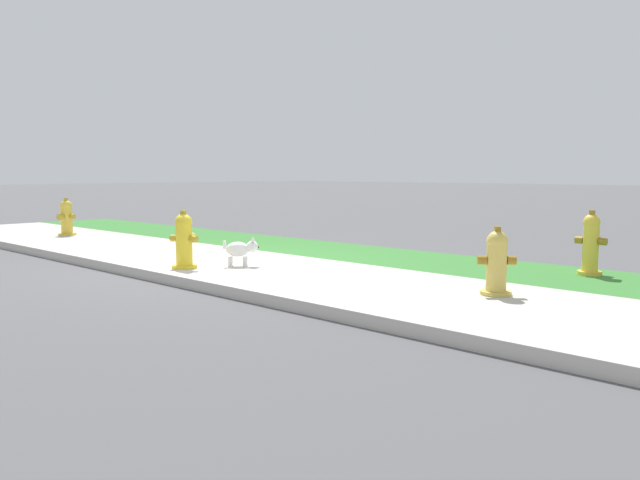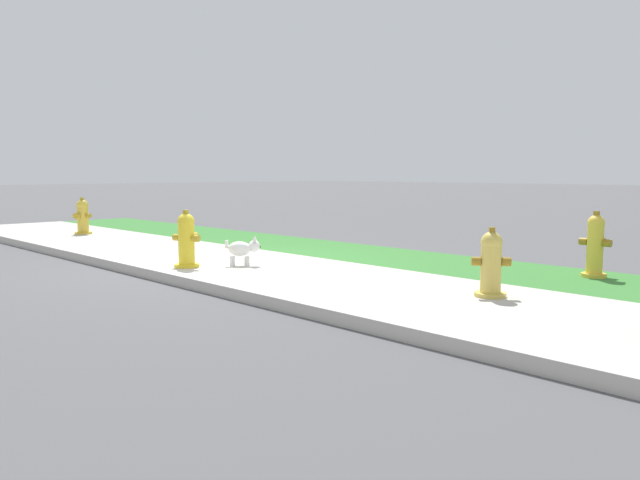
{
  "view_description": "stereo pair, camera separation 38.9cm",
  "coord_description": "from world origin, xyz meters",
  "px_view_note": "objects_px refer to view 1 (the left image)",
  "views": [
    {
      "loc": [
        6.7,
        -5.26,
        1.25
      ],
      "look_at": [
        1.35,
        0.45,
        0.4
      ],
      "focal_mm": 35.0,
      "sensor_mm": 36.0,
      "label": 1
    },
    {
      "loc": [
        6.98,
        -4.99,
        1.25
      ],
      "look_at": [
        1.35,
        0.45,
        0.4
      ],
      "focal_mm": 35.0,
      "sensor_mm": 36.0,
      "label": 2
    }
  ],
  "objects_px": {
    "fire_hydrant_near_corner": "(591,244)",
    "fire_hydrant_by_grass_verge": "(184,241)",
    "fire_hydrant_across_street": "(66,218)",
    "small_white_dog": "(241,250)",
    "fire_hydrant_far_end": "(496,263)"
  },
  "relations": [
    {
      "from": "fire_hydrant_near_corner",
      "to": "fire_hydrant_by_grass_verge",
      "type": "relative_size",
      "value": 1.04
    },
    {
      "from": "fire_hydrant_across_street",
      "to": "small_white_dog",
      "type": "height_order",
      "value": "fire_hydrant_across_street"
    },
    {
      "from": "fire_hydrant_far_end",
      "to": "fire_hydrant_by_grass_verge",
      "type": "relative_size",
      "value": 0.93
    },
    {
      "from": "fire_hydrant_far_end",
      "to": "fire_hydrant_near_corner",
      "type": "height_order",
      "value": "fire_hydrant_near_corner"
    },
    {
      "from": "fire_hydrant_far_end",
      "to": "small_white_dog",
      "type": "xyz_separation_m",
      "value": [
        -3.4,
        -0.52,
        -0.11
      ]
    },
    {
      "from": "fire_hydrant_near_corner",
      "to": "fire_hydrant_across_street",
      "type": "bearing_deg",
      "value": -168.14
    },
    {
      "from": "fire_hydrant_by_grass_verge",
      "to": "fire_hydrant_across_street",
      "type": "bearing_deg",
      "value": 149.31
    },
    {
      "from": "fire_hydrant_by_grass_verge",
      "to": "small_white_dog",
      "type": "distance_m",
      "value": 0.75
    },
    {
      "from": "fire_hydrant_near_corner",
      "to": "small_white_dog",
      "type": "distance_m",
      "value": 4.4
    },
    {
      "from": "fire_hydrant_near_corner",
      "to": "small_white_dog",
      "type": "xyz_separation_m",
      "value": [
        -3.63,
        -2.48,
        -0.15
      ]
    },
    {
      "from": "fire_hydrant_by_grass_verge",
      "to": "fire_hydrant_far_end",
      "type": "bearing_deg",
      "value": -4.55
    },
    {
      "from": "fire_hydrant_across_street",
      "to": "fire_hydrant_near_corner",
      "type": "distance_m",
      "value": 9.61
    },
    {
      "from": "fire_hydrant_across_street",
      "to": "fire_hydrant_by_grass_verge",
      "type": "height_order",
      "value": "fire_hydrant_by_grass_verge"
    },
    {
      "from": "fire_hydrant_across_street",
      "to": "fire_hydrant_by_grass_verge",
      "type": "bearing_deg",
      "value": 148.81
    },
    {
      "from": "fire_hydrant_across_street",
      "to": "fire_hydrant_by_grass_verge",
      "type": "distance_m",
      "value": 5.39
    }
  ]
}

